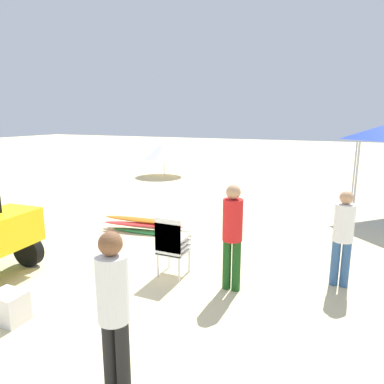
# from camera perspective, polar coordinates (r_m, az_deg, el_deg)

# --- Properties ---
(ground) EXTENTS (80.00, 80.00, 0.00)m
(ground) POSITION_cam_1_polar(r_m,az_deg,el_deg) (6.30, -20.15, -14.91)
(ground) COLOR beige
(stacked_plastic_chairs) EXTENTS (0.48, 0.48, 1.11)m
(stacked_plastic_chairs) POSITION_cam_1_polar(r_m,az_deg,el_deg) (6.15, -3.48, -8.20)
(stacked_plastic_chairs) COLOR silver
(stacked_plastic_chairs) RESTS_ON ground
(surfboard_pile) EXTENTS (2.42, 0.72, 0.32)m
(surfboard_pile) POSITION_cam_1_polar(r_m,az_deg,el_deg) (8.69, -7.60, -5.50)
(surfboard_pile) COLOR green
(surfboard_pile) RESTS_ON ground
(lifeguard_near_left) EXTENTS (0.32, 0.32, 1.63)m
(lifeguard_near_left) POSITION_cam_1_polar(r_m,az_deg,el_deg) (6.24, 23.59, -6.15)
(lifeguard_near_left) COLOR #33598C
(lifeguard_near_left) RESTS_ON ground
(lifeguard_near_center) EXTENTS (0.32, 0.32, 1.76)m
(lifeguard_near_center) POSITION_cam_1_polar(r_m,az_deg,el_deg) (5.61, 6.66, -6.29)
(lifeguard_near_center) COLOR #194C19
(lifeguard_near_center) RESTS_ON ground
(lifeguard_near_right) EXTENTS (0.32, 0.32, 1.76)m
(lifeguard_near_right) POSITION_cam_1_polar(r_m,az_deg,el_deg) (3.61, -12.75, -17.63)
(lifeguard_near_right) COLOR black
(lifeguard_near_right) RESTS_ON ground
(beach_umbrella_left) EXTENTS (2.20, 2.20, 1.61)m
(beach_umbrella_left) POSITION_cam_1_polar(r_m,az_deg,el_deg) (16.74, -4.67, 6.81)
(beach_umbrella_left) COLOR beige
(beach_umbrella_left) RESTS_ON ground
(cooler_box) EXTENTS (0.47, 0.36, 0.43)m
(cooler_box) POSITION_cam_1_polar(r_m,az_deg,el_deg) (5.67, -27.87, -16.36)
(cooler_box) COLOR white
(cooler_box) RESTS_ON ground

